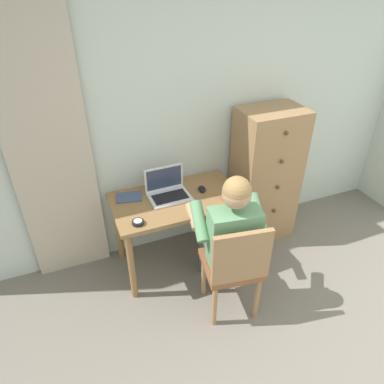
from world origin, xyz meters
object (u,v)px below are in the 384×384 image
(dresser, at_px, (265,176))
(person_seated, at_px, (228,230))
(computer_mouse, at_px, (202,189))
(desk_clock, at_px, (138,222))
(desk, at_px, (177,209))
(coffee_mug, at_px, (227,195))
(notebook_pad, at_px, (129,197))
(chair, at_px, (235,265))
(laptop, at_px, (168,190))

(dresser, xyz_separation_m, person_seated, (-0.71, -0.62, 0.02))
(computer_mouse, distance_m, desk_clock, 0.68)
(desk, height_order, desk_clock, desk_clock)
(dresser, distance_m, computer_mouse, 0.70)
(desk, distance_m, person_seated, 0.56)
(coffee_mug, bearing_deg, desk_clock, -177.12)
(computer_mouse, bearing_deg, desk_clock, -149.02)
(computer_mouse, bearing_deg, dresser, 16.23)
(computer_mouse, bearing_deg, notebook_pad, 177.91)
(person_seated, height_order, notebook_pad, person_seated)
(desk, xyz_separation_m, computer_mouse, (0.25, 0.03, 0.13))
(desk, distance_m, notebook_pad, 0.41)
(desk, relative_size, computer_mouse, 10.76)
(dresser, distance_m, person_seated, 0.95)
(computer_mouse, xyz_separation_m, coffee_mug, (0.13, -0.21, 0.03))
(computer_mouse, xyz_separation_m, notebook_pad, (-0.61, 0.13, -0.01))
(desk, bearing_deg, notebook_pad, 156.31)
(dresser, bearing_deg, computer_mouse, -173.34)
(chair, height_order, notebook_pad, chair)
(chair, bearing_deg, desk, 106.23)
(laptop, height_order, notebook_pad, laptop)
(desk, bearing_deg, chair, -73.77)
(desk, relative_size, person_seated, 0.89)
(person_seated, xyz_separation_m, desk_clock, (-0.61, 0.29, 0.04))
(person_seated, relative_size, laptop, 3.49)
(computer_mouse, xyz_separation_m, desk_clock, (-0.63, -0.25, -0.00))
(person_seated, bearing_deg, laptop, 115.71)
(dresser, xyz_separation_m, laptop, (-0.99, -0.04, 0.10))
(desk, height_order, computer_mouse, computer_mouse)
(desk_clock, distance_m, notebook_pad, 0.37)
(dresser, xyz_separation_m, coffee_mug, (-0.56, -0.29, 0.10))
(dresser, xyz_separation_m, computer_mouse, (-0.69, -0.08, 0.07))
(chair, bearing_deg, desk_clock, 140.97)
(notebook_pad, bearing_deg, dresser, 9.53)
(person_seated, relative_size, coffee_mug, 10.08)
(chair, height_order, desk_clock, chair)
(dresser, xyz_separation_m, desk_clock, (-1.32, -0.33, 0.07))
(desk, distance_m, laptop, 0.19)
(dresser, relative_size, notebook_pad, 6.28)
(dresser, relative_size, coffee_mug, 11.00)
(chair, relative_size, laptop, 2.57)
(person_seated, bearing_deg, desk, 114.00)
(laptop, xyz_separation_m, coffee_mug, (0.43, -0.25, -0.00))
(desk, relative_size, laptop, 3.10)
(computer_mouse, bearing_deg, person_seated, -82.74)
(chair, relative_size, notebook_pad, 4.25)
(person_seated, distance_m, notebook_pad, 0.89)
(laptop, bearing_deg, notebook_pad, 163.83)
(person_seated, relative_size, computer_mouse, 12.10)
(chair, xyz_separation_m, person_seated, (0.03, 0.18, 0.18))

